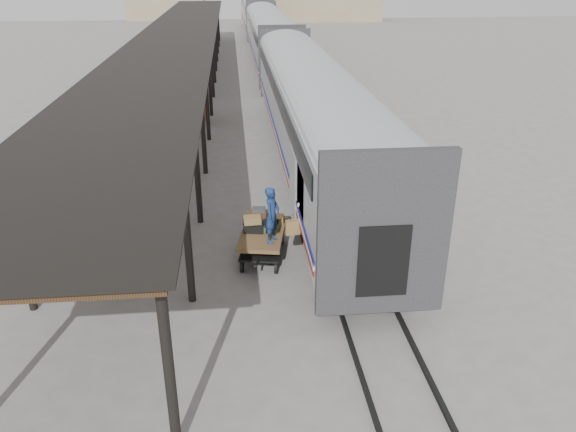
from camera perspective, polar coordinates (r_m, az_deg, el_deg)
The scene contains 9 objects.
ground at distance 17.05m, azimuth -4.76°, elevation -4.65°, with size 160.00×160.00×0.00m, color slate.
train at distance 49.14m, azimuth -1.89°, elevation 17.85°, with size 3.45×76.01×4.01m.
canopy at distance 39.30m, azimuth -11.00°, elevation 17.74°, with size 4.90×64.30×4.15m.
rails at distance 49.71m, azimuth -1.85°, elevation 14.86°, with size 1.54×150.00×0.12m.
baggage_cart at distance 16.98m, azimuth -2.59°, elevation -2.24°, with size 1.65×2.58×0.86m.
suitcase_stack at distance 17.16m, azimuth -2.81°, elevation -0.44°, with size 1.31×1.17×0.57m.
luggage_tug at distance 32.26m, azimuth -9.35°, elevation 10.44°, with size 1.21×1.75×1.44m.
porter at distance 15.96m, azimuth -1.63°, elevation 0.12°, with size 0.61×0.40×1.67m, color navy.
pedestrian at distance 27.17m, azimuth -10.91°, elevation 8.18°, with size 1.03×0.43×1.75m, color black.
Camera 1 is at (-0.05, -14.93, 8.24)m, focal length 35.00 mm.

